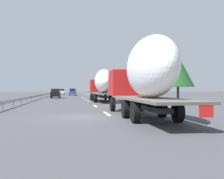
% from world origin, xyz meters
% --- Properties ---
extents(ground_plane, '(260.00, 260.00, 0.00)m').
position_xyz_m(ground_plane, '(40.00, 0.00, 0.00)').
color(ground_plane, '#424247').
extents(lane_stripe_0, '(3.20, 0.20, 0.01)m').
position_xyz_m(lane_stripe_0, '(2.00, -1.80, 0.00)').
color(lane_stripe_0, white).
rests_on(lane_stripe_0, ground_plane).
extents(lane_stripe_1, '(3.20, 0.20, 0.01)m').
position_xyz_m(lane_stripe_1, '(10.52, -1.80, 0.00)').
color(lane_stripe_1, white).
rests_on(lane_stripe_1, ground_plane).
extents(lane_stripe_2, '(3.20, 0.20, 0.01)m').
position_xyz_m(lane_stripe_2, '(21.80, -1.80, 0.00)').
color(lane_stripe_2, white).
rests_on(lane_stripe_2, ground_plane).
extents(lane_stripe_3, '(3.20, 0.20, 0.01)m').
position_xyz_m(lane_stripe_3, '(28.95, -1.80, 0.00)').
color(lane_stripe_3, white).
rests_on(lane_stripe_3, ground_plane).
extents(lane_stripe_4, '(3.20, 0.20, 0.01)m').
position_xyz_m(lane_stripe_4, '(38.28, -1.80, 0.00)').
color(lane_stripe_4, white).
rests_on(lane_stripe_4, ground_plane).
extents(lane_stripe_5, '(3.20, 0.20, 0.01)m').
position_xyz_m(lane_stripe_5, '(55.02, -1.80, 0.00)').
color(lane_stripe_5, white).
rests_on(lane_stripe_5, ground_plane).
extents(edge_line_right, '(110.00, 0.20, 0.01)m').
position_xyz_m(edge_line_right, '(45.00, -5.50, 0.00)').
color(edge_line_right, white).
rests_on(edge_line_right, ground_plane).
extents(truck_lead, '(13.36, 2.55, 4.23)m').
position_xyz_m(truck_lead, '(19.74, -3.60, 2.43)').
color(truck_lead, '#B21919').
rests_on(truck_lead, ground_plane).
extents(truck_trailing, '(13.62, 2.55, 4.52)m').
position_xyz_m(truck_trailing, '(-1.10, -3.60, 2.52)').
color(truck_trailing, '#B21919').
rests_on(truck_trailing, ground_plane).
extents(car_blue_sedan, '(4.79, 1.80, 1.85)m').
position_xyz_m(car_blue_sedan, '(57.33, 0.01, 0.94)').
color(car_blue_sedan, '#28479E').
rests_on(car_blue_sedan, ground_plane).
extents(car_yellow_coupe, '(4.52, 1.74, 1.88)m').
position_xyz_m(car_yellow_coupe, '(87.30, -0.30, 0.94)').
color(car_yellow_coupe, gold).
rests_on(car_yellow_coupe, ground_plane).
extents(car_white_van, '(4.61, 1.81, 1.77)m').
position_xyz_m(car_white_van, '(72.76, 3.30, 0.91)').
color(car_white_van, white).
rests_on(car_white_van, ground_plane).
extents(car_black_suv, '(4.31, 1.73, 1.78)m').
position_xyz_m(car_black_suv, '(35.73, 3.39, 0.91)').
color(car_black_suv, black).
rests_on(car_black_suv, ground_plane).
extents(road_sign, '(0.10, 0.90, 3.10)m').
position_xyz_m(road_sign, '(45.60, -6.70, 2.15)').
color(road_sign, gray).
rests_on(road_sign, ground_plane).
extents(tree_0, '(2.75, 2.75, 6.73)m').
position_xyz_m(tree_0, '(68.41, -10.01, 4.23)').
color(tree_0, '#472D19').
rests_on(tree_0, ground_plane).
extents(tree_1, '(2.97, 2.97, 6.72)m').
position_xyz_m(tree_1, '(69.40, -12.13, 4.23)').
color(tree_1, '#472D19').
rests_on(tree_1, ground_plane).
extents(tree_2, '(3.20, 3.20, 6.14)m').
position_xyz_m(tree_2, '(56.29, -9.98, 3.99)').
color(tree_2, '#472D19').
rests_on(tree_2, ground_plane).
extents(tree_3, '(3.83, 3.83, 6.19)m').
position_xyz_m(tree_3, '(36.19, -12.19, 3.96)').
color(tree_3, '#472D19').
rests_on(tree_3, ground_plane).
extents(tree_4, '(3.59, 3.59, 5.45)m').
position_xyz_m(tree_4, '(12.14, -11.12, 3.69)').
color(tree_4, '#472D19').
rests_on(tree_4, ground_plane).
extents(guardrail_median, '(94.00, 0.10, 0.76)m').
position_xyz_m(guardrail_median, '(43.00, 6.00, 0.58)').
color(guardrail_median, '#9EA0A5').
rests_on(guardrail_median, ground_plane).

